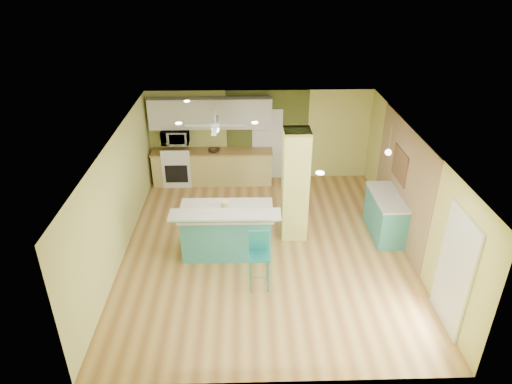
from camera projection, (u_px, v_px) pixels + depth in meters
floor at (265, 247)px, 9.89m from camera, size 6.00×7.00×0.01m
ceiling at (267, 139)px, 8.72m from camera, size 6.00×7.00×0.01m
wall_back at (260, 135)px, 12.40m from camera, size 6.00×0.01×2.50m
wall_front at (278, 319)px, 6.20m from camera, size 6.00×0.01×2.50m
wall_left at (118, 198)px, 9.23m from camera, size 0.01×7.00×2.50m
wall_right at (412, 195)px, 9.38m from camera, size 0.01×7.00×2.50m
wood_panel at (402, 182)px, 9.91m from camera, size 0.02×3.40×2.50m
olive_accent at (267, 136)px, 12.39m from camera, size 2.20×0.02×2.50m
interior_door at (267, 145)px, 12.48m from camera, size 0.82×0.05×2.00m
french_door at (454, 272)px, 7.43m from camera, size 0.04×1.08×2.10m
column at (295, 185)px, 9.76m from camera, size 0.55×0.55×2.50m
kitchen_run at (213, 167)px, 12.46m from camera, size 3.25×0.63×0.94m
stove at (178, 168)px, 12.44m from camera, size 0.76×0.66×1.08m
upper_cabinets at (210, 113)px, 11.88m from camera, size 3.20×0.34×0.80m
microwave at (175, 137)px, 12.03m from camera, size 0.70×0.48×0.39m
ceiling_fan at (215, 125)px, 10.66m from camera, size 1.41×1.41×0.61m
pendant_lamp at (388, 152)px, 9.73m from camera, size 0.14×0.14×0.69m
wall_decor at (400, 165)px, 9.94m from camera, size 0.03×0.90×0.70m
peninsula at (227, 230)px, 9.51m from camera, size 2.19×1.18×1.17m
bar_stool at (259, 251)px, 8.42m from camera, size 0.39×0.39×1.16m
side_counter at (385, 215)px, 10.17m from camera, size 0.63×1.49×0.96m
fruit_bowl at (214, 150)px, 12.18m from camera, size 0.36×0.36×0.08m
canister at (224, 205)px, 9.32m from camera, size 0.15×0.15×0.16m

